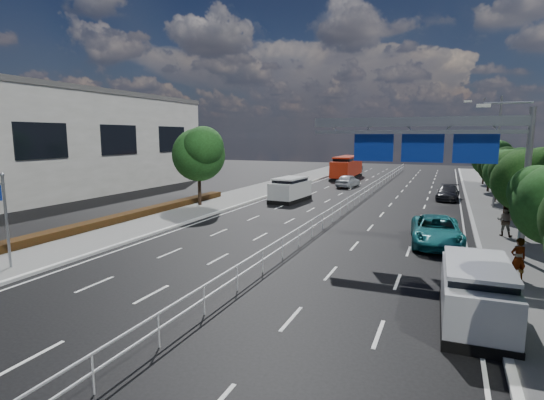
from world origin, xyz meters
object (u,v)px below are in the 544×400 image
(parked_car_dark, at_px, (448,193))
(pedestrian_a, at_px, (518,259))
(parked_car_teal, at_px, (436,231))
(overhead_gantry, at_px, (438,142))
(near_car_silver, at_px, (348,181))
(white_minivan, at_px, (290,190))
(silver_minivan, at_px, (476,293))
(near_car_dark, at_px, (355,167))
(red_bus, at_px, (347,167))
(pedestrian_b, at_px, (505,221))

(parked_car_dark, bearing_deg, pedestrian_a, -79.02)
(parked_car_teal, bearing_deg, overhead_gantry, -98.46)
(overhead_gantry, xyz_separation_m, near_car_silver, (-10.13, 26.12, -4.86))
(white_minivan, bearing_deg, near_car_silver, 83.95)
(near_car_silver, height_order, silver_minivan, silver_minivan)
(near_car_dark, relative_size, parked_car_dark, 0.94)
(red_bus, relative_size, parked_car_dark, 2.31)
(overhead_gantry, height_order, pedestrian_b, overhead_gantry)
(parked_car_dark, bearing_deg, red_bus, 133.64)
(near_car_silver, bearing_deg, pedestrian_b, 131.00)
(red_bus, bearing_deg, parked_car_dark, -51.37)
(overhead_gantry, height_order, white_minivan, overhead_gantry)
(overhead_gantry, relative_size, parked_car_dark, 2.27)
(near_car_silver, xyz_separation_m, pedestrian_b, (13.86, -21.08, 0.30))
(red_bus, bearing_deg, white_minivan, -90.87)
(near_car_silver, height_order, near_car_dark, near_car_silver)
(silver_minivan, distance_m, parked_car_teal, 10.11)
(silver_minivan, distance_m, pedestrian_a, 5.03)
(parked_car_teal, bearing_deg, white_minivan, 132.74)
(red_bus, distance_m, parked_car_dark, 20.81)
(near_car_dark, bearing_deg, silver_minivan, 111.97)
(white_minivan, distance_m, silver_minivan, 25.78)
(silver_minivan, height_order, parked_car_dark, silver_minivan)
(white_minivan, xyz_separation_m, pedestrian_a, (15.95, -16.80, -0.06))
(white_minivan, height_order, parked_car_teal, white_minivan)
(overhead_gantry, xyz_separation_m, pedestrian_a, (3.33, -3.34, -4.59))
(parked_car_dark, bearing_deg, silver_minivan, -83.73)
(silver_minivan, distance_m, pedestrian_b, 13.27)
(silver_minivan, bearing_deg, parked_car_dark, 90.38)
(white_minivan, bearing_deg, pedestrian_b, -22.11)
(near_car_dark, xyz_separation_m, pedestrian_a, (17.25, -51.52, 0.31))
(white_minivan, relative_size, near_car_silver, 1.18)
(pedestrian_a, bearing_deg, overhead_gantry, -69.56)
(near_car_silver, xyz_separation_m, silver_minivan, (11.69, -34.17, 0.23))
(silver_minivan, xyz_separation_m, pedestrian_a, (1.77, 4.71, 0.03))
(near_car_dark, xyz_separation_m, parked_car_dark, (14.54, -28.24, -0.05))
(near_car_silver, distance_m, near_car_dark, 22.39)
(near_car_silver, xyz_separation_m, pedestrian_a, (13.45, -29.46, 0.26))
(pedestrian_b, bearing_deg, overhead_gantry, 68.78)
(white_minivan, height_order, red_bus, red_bus)
(parked_car_dark, height_order, pedestrian_a, pedestrian_a)
(near_car_dark, height_order, parked_car_dark, near_car_dark)
(white_minivan, height_order, silver_minivan, white_minivan)
(overhead_gantry, distance_m, pedestrian_b, 7.75)
(pedestrian_a, xyz_separation_m, pedestrian_b, (0.41, 8.38, 0.04))
(near_car_silver, relative_size, parked_car_dark, 0.98)
(pedestrian_b, bearing_deg, red_bus, -46.96)
(red_bus, bearing_deg, silver_minivan, -72.93)
(white_minivan, xyz_separation_m, red_bus, (0.08, 22.56, 0.55))
(near_car_silver, bearing_deg, overhead_gantry, 118.86)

